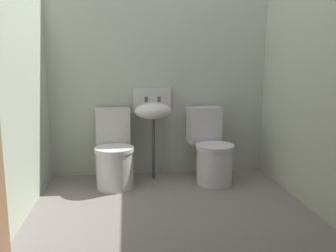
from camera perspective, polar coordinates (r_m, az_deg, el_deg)
ground_plane at (r=3.12m, az=0.63°, el=-14.44°), size 2.82×2.63×0.08m
wall_back at (r=4.00m, az=-1.51°, el=7.32°), size 2.82×0.10×2.12m
wall_left at (r=3.05m, az=-23.90°, el=5.58°), size 0.10×2.43×2.12m
wall_right at (r=3.34m, az=22.52°, el=6.00°), size 0.10×2.43×2.12m
toilet_left at (r=3.70m, az=-8.70°, el=-4.62°), size 0.42×0.61×0.78m
toilet_right at (r=3.80m, az=7.04°, el=-4.17°), size 0.48×0.65×0.78m
sink at (r=3.81m, az=-2.45°, el=2.56°), size 0.42×0.35×0.99m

